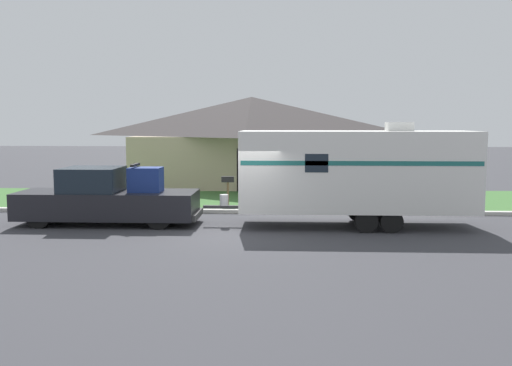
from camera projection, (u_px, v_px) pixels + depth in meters
ground_plane at (239, 233)px, 17.39m from camera, size 120.00×120.00×0.00m
curb_strip at (247, 211)px, 21.11m from camera, size 80.00×0.30×0.14m
lawn_strip at (252, 199)px, 24.74m from camera, size 80.00×7.00×0.03m
house_across_street at (252, 139)px, 31.05m from camera, size 12.70×8.32×4.71m
pickup_truck at (107, 199)px, 18.80m from camera, size 5.98×1.93×2.01m
travel_trailer at (356, 171)px, 18.30m from camera, size 8.67×2.36×3.37m
mailbox at (228, 184)px, 22.11m from camera, size 0.48×0.20×1.27m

